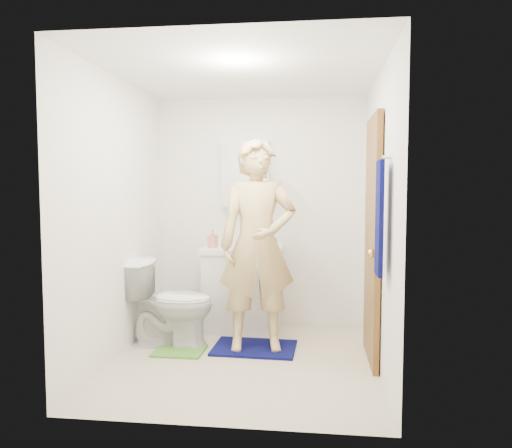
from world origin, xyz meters
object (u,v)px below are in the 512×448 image
at_px(vanity_cabinet, 243,291).
at_px(soap_dispenser, 213,238).
at_px(toilet, 171,302).
at_px(toothbrush_cup, 272,242).
at_px(towel, 379,218).
at_px(man, 258,245).
at_px(medicine_cabinet, 246,174).

bearing_deg(vanity_cabinet, soap_dispenser, -171.15).
distance_m(toilet, toothbrush_cup, 1.22).
relative_size(towel, soap_dispenser, 4.36).
distance_m(soap_dispenser, man, 0.81).
relative_size(toilet, soap_dispenser, 4.35).
height_order(soap_dispenser, man, man).
bearing_deg(soap_dispenser, toilet, -117.59).
distance_m(medicine_cabinet, towel, 2.11).
distance_m(towel, man, 1.29).
bearing_deg(towel, toothbrush_cup, 119.41).
bearing_deg(toothbrush_cup, toilet, -142.26).
bearing_deg(toilet, man, -91.76).
xyz_separation_m(towel, toothbrush_cup, (-0.89, 1.57, -0.36)).
xyz_separation_m(medicine_cabinet, man, (0.23, -0.88, -0.65)).
xyz_separation_m(vanity_cabinet, towel, (1.18, -1.48, 0.85)).
bearing_deg(vanity_cabinet, towel, -51.53).
distance_m(vanity_cabinet, toilet, 0.83).
distance_m(towel, soap_dispenser, 2.09).
distance_m(medicine_cabinet, man, 1.12).
relative_size(medicine_cabinet, towel, 0.87).
height_order(towel, toilet, towel).
xyz_separation_m(toilet, toothbrush_cup, (0.88, 0.68, 0.49)).
xyz_separation_m(soap_dispenser, man, (0.53, -0.61, 0.01)).
bearing_deg(toilet, soap_dispenser, -24.72).
relative_size(vanity_cabinet, medicine_cabinet, 1.14).
distance_m(vanity_cabinet, towel, 2.08).
height_order(medicine_cabinet, toilet, medicine_cabinet).
bearing_deg(toilet, towel, -113.93).
bearing_deg(medicine_cabinet, soap_dispenser, -137.83).
relative_size(toothbrush_cup, man, 0.06).
xyz_separation_m(medicine_cabinet, toilet, (-0.59, -0.82, -1.20)).
relative_size(towel, toothbrush_cup, 7.27).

